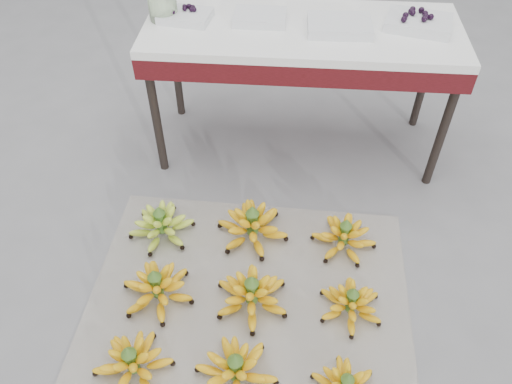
# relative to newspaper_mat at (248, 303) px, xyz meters

# --- Properties ---
(ground) EXTENTS (60.00, 60.00, 0.00)m
(ground) POSITION_rel_newspaper_mat_xyz_m (-0.00, 0.02, -0.00)
(ground) COLOR slate
(ground) RESTS_ON ground
(newspaper_mat) EXTENTS (1.28, 1.09, 0.01)m
(newspaper_mat) POSITION_rel_newspaper_mat_xyz_m (0.00, 0.00, 0.00)
(newspaper_mat) COLOR silver
(newspaper_mat) RESTS_ON ground
(bunch_front_left) EXTENTS (0.29, 0.29, 0.17)m
(bunch_front_left) POSITION_rel_newspaper_mat_xyz_m (-0.37, -0.31, 0.06)
(bunch_front_left) COLOR yellow
(bunch_front_left) RESTS_ON newspaper_mat
(bunch_front_center) EXTENTS (0.37, 0.37, 0.17)m
(bunch_front_center) POSITION_rel_newspaper_mat_xyz_m (-0.01, -0.30, 0.06)
(bunch_front_center) COLOR yellow
(bunch_front_center) RESTS_ON newspaper_mat
(bunch_mid_left) EXTENTS (0.37, 0.37, 0.17)m
(bunch_mid_left) POSITION_rel_newspaper_mat_xyz_m (-0.35, 0.00, 0.06)
(bunch_mid_left) COLOR yellow
(bunch_mid_left) RESTS_ON newspaper_mat
(bunch_mid_center) EXTENTS (0.38, 0.38, 0.18)m
(bunch_mid_center) POSITION_rel_newspaper_mat_xyz_m (0.01, 0.00, 0.06)
(bunch_mid_center) COLOR yellow
(bunch_mid_center) RESTS_ON newspaper_mat
(bunch_mid_right) EXTENTS (0.30, 0.30, 0.15)m
(bunch_mid_right) POSITION_rel_newspaper_mat_xyz_m (0.39, -0.00, 0.05)
(bunch_mid_right) COLOR yellow
(bunch_mid_right) RESTS_ON newspaper_mat
(bunch_back_left) EXTENTS (0.31, 0.31, 0.17)m
(bunch_back_left) POSITION_rel_newspaper_mat_xyz_m (-0.41, 0.32, 0.06)
(bunch_back_left) COLOR #96C03C
(bunch_back_left) RESTS_ON newspaper_mat
(bunch_back_center) EXTENTS (0.40, 0.40, 0.19)m
(bunch_back_center) POSITION_rel_newspaper_mat_xyz_m (-0.01, 0.34, 0.07)
(bunch_back_center) COLOR yellow
(bunch_back_center) RESTS_ON newspaper_mat
(bunch_back_right) EXTENTS (0.30, 0.30, 0.16)m
(bunch_back_right) POSITION_rel_newspaper_mat_xyz_m (0.38, 0.32, 0.06)
(bunch_back_right) COLOR yellow
(bunch_back_right) RESTS_ON newspaper_mat
(vendor_table) EXTENTS (1.39, 0.56, 0.67)m
(vendor_table) POSITION_rel_newspaper_mat_xyz_m (0.16, 0.99, 0.59)
(vendor_table) COLOR black
(vendor_table) RESTS_ON ground
(tray_far_left) EXTENTS (0.24, 0.19, 0.06)m
(tray_far_left) POSITION_rel_newspaper_mat_xyz_m (-0.36, 1.01, 0.68)
(tray_far_left) COLOR silver
(tray_far_left) RESTS_ON vendor_table
(tray_left) EXTENTS (0.23, 0.17, 0.04)m
(tray_left) POSITION_rel_newspaper_mat_xyz_m (-0.03, 1.02, 0.68)
(tray_left) COLOR silver
(tray_left) RESTS_ON vendor_table
(tray_right) EXTENTS (0.27, 0.20, 0.04)m
(tray_right) POSITION_rel_newspaper_mat_xyz_m (0.31, 0.96, 0.68)
(tray_right) COLOR silver
(tray_right) RESTS_ON vendor_table
(tray_far_right) EXTENTS (0.31, 0.26, 0.07)m
(tray_far_right) POSITION_rel_newspaper_mat_xyz_m (0.65, 1.02, 0.69)
(tray_far_right) COLOR silver
(tray_far_right) RESTS_ON vendor_table
(glass_jar) EXTENTS (0.13, 0.13, 0.16)m
(glass_jar) POSITION_rel_newspaper_mat_xyz_m (-0.46, 1.01, 0.74)
(glass_jar) COLOR #D1EEBD
(glass_jar) RESTS_ON vendor_table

